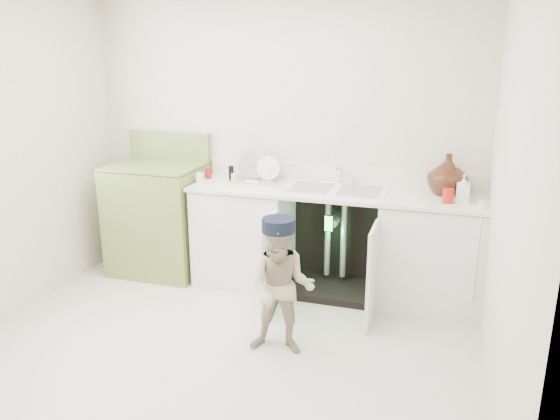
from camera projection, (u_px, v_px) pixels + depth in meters
The scene contains 5 objects.
ground at pixel (218, 350), 3.81m from camera, with size 3.50×3.50×0.00m, color beige.
room_shell at pixel (212, 175), 3.45m from camera, with size 6.00×5.50×1.26m.
counter_run at pixel (337, 239), 4.62m from camera, with size 2.44×1.02×1.23m.
avocado_stove at pixel (159, 217), 5.06m from camera, with size 0.82×0.65×1.27m.
repair_worker at pixel (282, 287), 3.67m from camera, with size 0.50×0.94×0.96m.
Camera 1 is at (1.42, -3.09, 2.02)m, focal length 35.00 mm.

